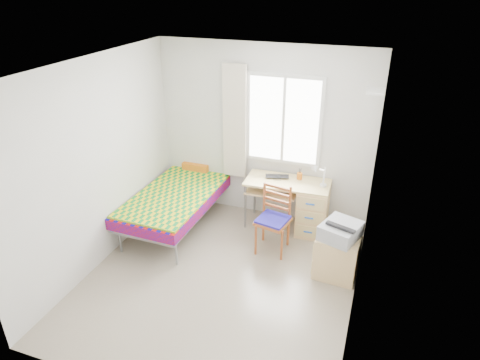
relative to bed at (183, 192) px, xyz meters
name	(u,v)px	position (x,y,z in m)	size (l,w,h in m)	color
floor	(220,278)	(1.06, -1.13, -0.46)	(3.50, 3.50, 0.00)	#BCAD93
ceiling	(215,67)	(1.06, -1.13, 2.14)	(3.50, 3.50, 0.00)	white
wall_back	(263,134)	(1.06, 0.62, 0.84)	(3.20, 3.20, 0.00)	silver
wall_left	(97,165)	(-0.54, -1.13, 0.84)	(3.50, 3.50, 0.00)	silver
wall_right	(366,209)	(2.66, -1.13, 0.84)	(3.50, 3.50, 0.00)	silver
window	(284,120)	(1.36, 0.59, 1.09)	(1.10, 0.04, 1.30)	white
curtain	(235,123)	(0.64, 0.55, 0.99)	(0.35, 0.05, 1.70)	beige
floating_shelf	(376,91)	(2.55, 0.27, 1.69)	(0.20, 0.32, 0.03)	white
bed	(183,192)	(0.00, 0.00, 0.00)	(1.09, 2.23, 0.96)	gray
desk	(308,206)	(1.84, 0.31, -0.06)	(1.22, 0.60, 0.75)	#E3C177
chair	(275,215)	(1.50, -0.28, 0.05)	(0.47, 0.47, 0.92)	#A96220
cabinet	(337,256)	(2.39, -0.57, -0.19)	(0.54, 0.49, 0.55)	#DCB671
printer	(341,230)	(2.40, -0.58, 0.19)	(0.53, 0.57, 0.20)	#ADB0B6
laptop	(277,178)	(1.36, 0.34, 0.30)	(0.34, 0.22, 0.03)	black
pen_cup	(300,176)	(1.67, 0.45, 0.33)	(0.08, 0.08, 0.10)	orange
task_lamp	(319,174)	(1.97, 0.22, 0.52)	(0.21, 0.31, 0.37)	white
book	(273,190)	(1.32, 0.29, 0.13)	(0.18, 0.24, 0.02)	gray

